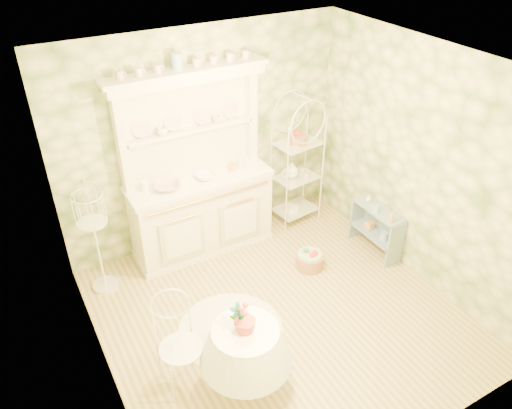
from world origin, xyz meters
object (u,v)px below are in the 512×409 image
bakers_rack (297,162)px  floor_basket (310,260)px  kitchen_dresser (198,168)px  cafe_chair (181,348)px  round_table (246,357)px  birdcage_stand (96,240)px  side_shelf (376,231)px

bakers_rack → floor_basket: bakers_rack is taller
kitchen_dresser → bakers_rack: 1.40m
kitchen_dresser → floor_basket: 1.73m
cafe_chair → floor_basket: cafe_chair is taller
bakers_rack → cafe_chair: size_ratio=1.95×
round_table → birdcage_stand: birdcage_stand is taller
kitchen_dresser → floor_basket: kitchen_dresser is taller
bakers_rack → floor_basket: (-0.42, -0.98, -0.77)m
round_table → birdcage_stand: bearing=111.5°
cafe_chair → floor_basket: size_ratio=2.69×
kitchen_dresser → cafe_chair: kitchen_dresser is taller
side_shelf → floor_basket: bearing=172.6°
kitchen_dresser → floor_basket: size_ratio=6.84×
bakers_rack → cafe_chair: bakers_rack is taller
bakers_rack → birdcage_stand: bakers_rack is taller
bakers_rack → floor_basket: size_ratio=5.25×
round_table → kitchen_dresser: bearing=76.0°
kitchen_dresser → birdcage_stand: size_ratio=1.69×
birdcage_stand → floor_basket: 2.49m
side_shelf → birdcage_stand: (-3.18, 0.99, 0.39)m
cafe_chair → birdcage_stand: 1.71m
birdcage_stand → round_table: bearing=-68.5°
side_shelf → birdcage_stand: 3.35m
round_table → cafe_chair: cafe_chair is taller
side_shelf → cafe_chair: size_ratio=0.75×
kitchen_dresser → round_table: 2.33m
side_shelf → floor_basket: size_ratio=2.02×
side_shelf → kitchen_dresser: bearing=148.9°
kitchen_dresser → round_table: (-0.53, -2.13, -0.78)m
cafe_chair → birdcage_stand: birdcage_stand is taller
round_table → cafe_chair: size_ratio=0.82×
kitchen_dresser → birdcage_stand: bearing=-173.7°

